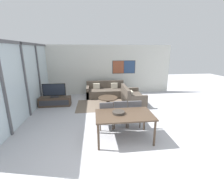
{
  "coord_description": "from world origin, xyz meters",
  "views": [
    {
      "loc": [
        -0.73,
        -3.0,
        2.5
      ],
      "look_at": [
        -0.02,
        2.85,
        0.95
      ],
      "focal_mm": 24.0,
      "sensor_mm": 36.0,
      "label": 1
    }
  ],
  "objects": [
    {
      "name": "coffee_table",
      "position": [
        -0.11,
        3.63,
        0.28
      ],
      "size": [
        0.9,
        0.9,
        0.37
      ],
      "color": "#423326",
      "rests_on": "ground_plane"
    },
    {
      "name": "window_wall_left",
      "position": [
        -3.3,
        2.83,
        1.53
      ],
      "size": [
        0.07,
        5.66,
        2.8
      ],
      "color": "silver",
      "rests_on": "ground_plane"
    },
    {
      "name": "dining_chair_centre",
      "position": [
        0.08,
        1.5,
        0.52
      ],
      "size": [
        0.46,
        0.46,
        0.94
      ],
      "color": "#4C4C51",
      "rests_on": "ground_plane"
    },
    {
      "name": "wall_back",
      "position": [
        0.03,
        5.66,
        1.4
      ],
      "size": [
        7.61,
        0.09,
        2.8
      ],
      "color": "silver",
      "rests_on": "ground_plane"
    },
    {
      "name": "dining_table",
      "position": [
        0.08,
        0.78,
        0.7
      ],
      "size": [
        1.6,
        0.95,
        0.78
      ],
      "color": "#423326",
      "rests_on": "ground_plane"
    },
    {
      "name": "sofa_side",
      "position": [
        1.03,
        3.7,
        0.27
      ],
      "size": [
        0.92,
        1.54,
        0.83
      ],
      "rotation": [
        0.0,
        0.0,
        1.57
      ],
      "color": "#51473D",
      "rests_on": "ground_plane"
    },
    {
      "name": "fruit_bowl",
      "position": [
        -0.08,
        0.84,
        0.82
      ],
      "size": [
        0.35,
        0.35,
        0.07
      ],
      "color": "#332D28",
      "rests_on": "dining_table"
    },
    {
      "name": "television",
      "position": [
        -2.55,
        3.81,
        0.73
      ],
      "size": [
        1.01,
        0.2,
        0.63
      ],
      "color": "#2D2D33",
      "rests_on": "tv_console"
    },
    {
      "name": "ground_plane",
      "position": [
        0.0,
        0.0,
        0.0
      ],
      "size": [
        24.0,
        24.0,
        0.0
      ],
      "primitive_type": "plane",
      "color": "#B2B2B7"
    },
    {
      "name": "area_rug",
      "position": [
        -0.11,
        3.63,
        0.0
      ],
      "size": [
        2.9,
        1.67,
        0.01
      ],
      "color": "#706051",
      "rests_on": "ground_plane"
    },
    {
      "name": "dining_chair_left",
      "position": [
        -0.38,
        1.43,
        0.52
      ],
      "size": [
        0.46,
        0.46,
        0.94
      ],
      "color": "#4C4C51",
      "rests_on": "ground_plane"
    },
    {
      "name": "dining_chair_right",
      "position": [
        0.53,
        1.48,
        0.52
      ],
      "size": [
        0.46,
        0.46,
        0.94
      ],
      "color": "#4C4C51",
      "rests_on": "ground_plane"
    },
    {
      "name": "tv_console",
      "position": [
        -2.55,
        3.81,
        0.21
      ],
      "size": [
        1.39,
        0.46,
        0.42
      ],
      "color": "#423326",
      "rests_on": "ground_plane"
    },
    {
      "name": "sofa_main",
      "position": [
        -0.11,
        5.01,
        0.27
      ],
      "size": [
        2.1,
        0.92,
        0.83
      ],
      "color": "#51473D",
      "rests_on": "ground_plane"
    }
  ]
}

